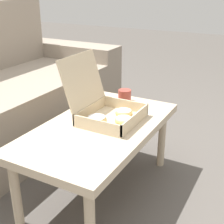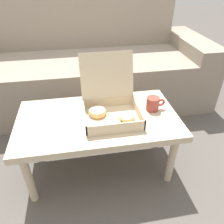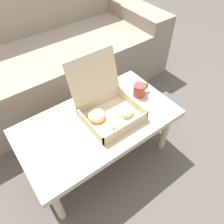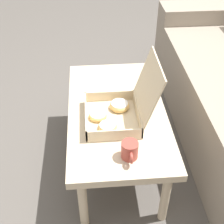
# 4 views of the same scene
# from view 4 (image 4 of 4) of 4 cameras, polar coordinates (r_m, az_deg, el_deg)

# --- Properties ---
(ground_plane) EXTENTS (12.00, 12.00, 0.00)m
(ground_plane) POSITION_cam_4_polar(r_m,az_deg,el_deg) (1.94, 3.26, -8.60)
(ground_plane) COLOR #514C47
(coffee_table) EXTENTS (0.94, 0.52, 0.40)m
(coffee_table) POSITION_cam_4_polar(r_m,az_deg,el_deg) (1.69, 0.88, -0.76)
(coffee_table) COLOR #C6B293
(coffee_table) RESTS_ON ground_plane
(pastry_box) EXTENTS (0.32, 0.35, 0.33)m
(pastry_box) POSITION_cam_4_polar(r_m,az_deg,el_deg) (1.56, 1.32, 0.50)
(pastry_box) COLOR beige
(pastry_box) RESTS_ON coffee_table
(coffee_mug) EXTENTS (0.11, 0.08, 0.08)m
(coffee_mug) POSITION_cam_4_polar(r_m,az_deg,el_deg) (1.38, 3.26, -7.03)
(coffee_mug) COLOR #993D33
(coffee_mug) RESTS_ON coffee_table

